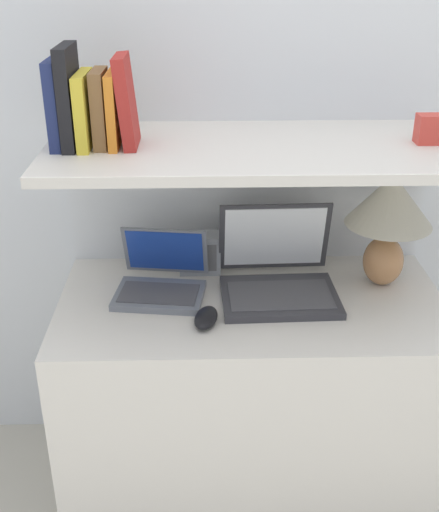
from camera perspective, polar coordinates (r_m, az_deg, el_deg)
name	(u,v)px	position (r m, az deg, el deg)	size (l,w,h in m)	color
wall_back	(247,104)	(2.00, 2.48, 13.37)	(6.00, 0.05, 2.40)	silver
desk	(250,400)	(2.05, 2.68, -12.68)	(1.11, 0.57, 0.71)	silver
back_riser	(245,294)	(2.18, 2.24, -3.42)	(1.11, 0.04, 1.13)	silver
shelf	(254,150)	(1.74, 3.06, 9.42)	(1.11, 0.51, 0.03)	silver
table_lamp	(389,211)	(1.90, 14.86, 3.87)	(0.25, 0.25, 0.34)	#B27A4C
laptop_large	(278,277)	(1.87, 5.21, -1.84)	(0.34, 0.31, 0.25)	#333338
laptop_small	(161,281)	(1.88, -5.20, -2.19)	(0.28, 0.26, 0.18)	slate
computer_mouse	(206,318)	(1.73, -1.21, -5.51)	(0.08, 0.12, 0.04)	black
router_box	(200,253)	(1.98, -1.74, 0.26)	(0.13, 0.07, 0.13)	gray
book_navy	(57,104)	(1.74, -14.28, 12.99)	(0.03, 0.15, 0.22)	navy
book_black	(69,97)	(1.73, -13.21, 13.59)	(0.03, 0.17, 0.26)	black
book_yellow	(85,110)	(1.73, -11.89, 12.57)	(0.03, 0.17, 0.19)	gold
book_brown	(101,109)	(1.73, -10.53, 12.75)	(0.03, 0.13, 0.20)	brown
book_orange	(114,110)	(1.72, -9.39, 12.71)	(0.02, 0.15, 0.19)	orange
book_red	(126,102)	(1.71, -8.28, 13.43)	(0.05, 0.14, 0.23)	#A82823
shelf_gadget	(429,129)	(1.82, 18.12, 10.68)	(0.07, 0.05, 0.08)	#CC3D33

